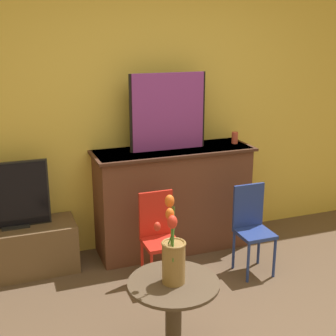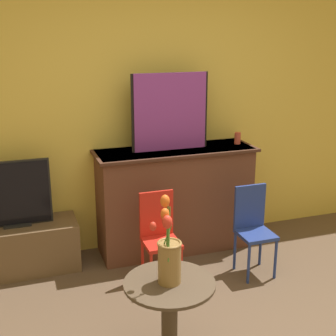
{
  "view_description": "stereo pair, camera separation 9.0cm",
  "coord_description": "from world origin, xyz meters",
  "px_view_note": "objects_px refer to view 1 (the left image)",
  "views": [
    {
      "loc": [
        -1.31,
        -1.94,
        2.02
      ],
      "look_at": [
        -0.13,
        1.23,
        1.01
      ],
      "focal_mm": 50.0,
      "sensor_mm": 36.0,
      "label": 1
    },
    {
      "loc": [
        -1.23,
        -1.97,
        2.02
      ],
      "look_at": [
        -0.13,
        1.23,
        1.01
      ],
      "focal_mm": 50.0,
      "sensor_mm": 36.0,
      "label": 2
    }
  ],
  "objects_px": {
    "tv_monitor": "(12,196)",
    "vase_tulips": "(173,256)",
    "chair_red": "(159,233)",
    "painting": "(168,112)",
    "chair_blue": "(252,224)"
  },
  "relations": [
    {
      "from": "tv_monitor",
      "to": "vase_tulips",
      "type": "bearing_deg",
      "value": -61.75
    },
    {
      "from": "chair_red",
      "to": "vase_tulips",
      "type": "height_order",
      "value": "vase_tulips"
    },
    {
      "from": "chair_red",
      "to": "vase_tulips",
      "type": "xyz_separation_m",
      "value": [
        -0.26,
        -0.99,
        0.32
      ]
    },
    {
      "from": "vase_tulips",
      "to": "chair_red",
      "type": "bearing_deg",
      "value": 75.39
    },
    {
      "from": "chair_red",
      "to": "tv_monitor",
      "type": "bearing_deg",
      "value": 153.45
    },
    {
      "from": "chair_red",
      "to": "painting",
      "type": "bearing_deg",
      "value": 62.4
    },
    {
      "from": "tv_monitor",
      "to": "chair_red",
      "type": "xyz_separation_m",
      "value": [
        1.08,
        -0.54,
        -0.27
      ]
    },
    {
      "from": "painting",
      "to": "chair_red",
      "type": "distance_m",
      "value": 1.07
    },
    {
      "from": "chair_red",
      "to": "chair_blue",
      "type": "relative_size",
      "value": 1.0
    },
    {
      "from": "chair_red",
      "to": "chair_blue",
      "type": "xyz_separation_m",
      "value": [
        0.8,
        -0.11,
        0.0
      ]
    },
    {
      "from": "vase_tulips",
      "to": "tv_monitor",
      "type": "bearing_deg",
      "value": 118.25
    },
    {
      "from": "tv_monitor",
      "to": "chair_red",
      "type": "distance_m",
      "value": 1.24
    },
    {
      "from": "painting",
      "to": "tv_monitor",
      "type": "relative_size",
      "value": 1.18
    },
    {
      "from": "painting",
      "to": "chair_blue",
      "type": "height_order",
      "value": "painting"
    },
    {
      "from": "tv_monitor",
      "to": "chair_blue",
      "type": "distance_m",
      "value": 2.01
    }
  ]
}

